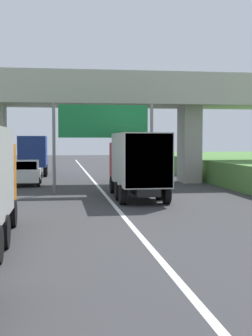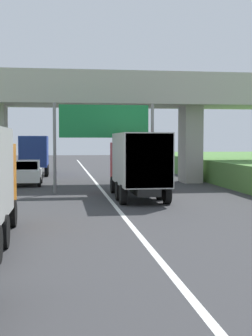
{
  "view_description": "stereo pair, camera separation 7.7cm",
  "coord_description": "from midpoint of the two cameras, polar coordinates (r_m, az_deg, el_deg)",
  "views": [
    {
      "loc": [
        -2.55,
        1.03,
        3.06
      ],
      "look_at": [
        0.0,
        19.04,
        2.0
      ],
      "focal_mm": 50.44,
      "sensor_mm": 36.0,
      "label": 1
    },
    {
      "loc": [
        -2.47,
        1.02,
        3.06
      ],
      "look_at": [
        0.0,
        19.04,
        2.0
      ],
      "focal_mm": 50.44,
      "sensor_mm": 36.0,
      "label": 2
    }
  ],
  "objects": [
    {
      "name": "truck_red",
      "position": [
        24.79,
        1.25,
        0.73
      ],
      "size": [
        2.44,
        7.3,
        3.44
      ],
      "color": "black",
      "rests_on": "ground"
    },
    {
      "name": "overhead_highway_sign",
      "position": [
        27.47,
        -2.82,
        4.98
      ],
      "size": [
        5.88,
        0.18,
        5.23
      ],
      "color": "slate",
      "rests_on": "ground"
    },
    {
      "name": "lane_centre_stripe",
      "position": [
        26.95,
        -2.67,
        -3.18
      ],
      "size": [
        0.2,
        95.38,
        0.01
      ],
      "primitive_type": "cube",
      "color": "white",
      "rests_on": "ground"
    },
    {
      "name": "overpass_bridge",
      "position": [
        33.79,
        -3.81,
        8.02
      ],
      "size": [
        40.0,
        4.8,
        7.73
      ],
      "color": "#ADA89E",
      "rests_on": "ground"
    },
    {
      "name": "car_white",
      "position": [
        32.94,
        -11.96,
        -0.57
      ],
      "size": [
        1.86,
        4.1,
        1.72
      ],
      "color": "silver",
      "rests_on": "ground"
    },
    {
      "name": "truck_blue",
      "position": [
        42.69,
        -11.15,
        1.76
      ],
      "size": [
        2.44,
        7.3,
        3.44
      ],
      "color": "black",
      "rests_on": "ground"
    }
  ]
}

